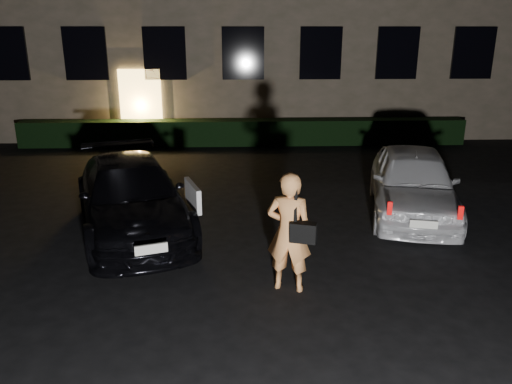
{
  "coord_description": "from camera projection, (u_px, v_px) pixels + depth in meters",
  "views": [
    {
      "loc": [
        -0.21,
        -6.29,
        3.72
      ],
      "look_at": [
        0.1,
        2.0,
        1.03
      ],
      "focal_mm": 35.0,
      "sensor_mm": 36.0,
      "label": 1
    }
  ],
  "objects": [
    {
      "name": "ground",
      "position": [
        254.0,
        304.0,
        7.13
      ],
      "size": [
        80.0,
        80.0,
        0.0
      ],
      "primitive_type": "plane",
      "color": "black",
      "rests_on": "ground"
    },
    {
      "name": "hedge",
      "position": [
        244.0,
        132.0,
        16.98
      ],
      "size": [
        15.0,
        0.7,
        0.85
      ],
      "primitive_type": "cube",
      "color": "black",
      "rests_on": "ground"
    },
    {
      "name": "sedan",
      "position": [
        131.0,
        196.0,
        9.63
      ],
      "size": [
        3.26,
        5.03,
        1.36
      ],
      "rotation": [
        0.0,
        0.0,
        0.32
      ],
      "color": "black",
      "rests_on": "ground"
    },
    {
      "name": "hatch",
      "position": [
        413.0,
        182.0,
        10.45
      ],
      "size": [
        2.56,
        4.4,
        1.41
      ],
      "rotation": [
        0.0,
        0.0,
        -0.23
      ],
      "color": "silver",
      "rests_on": "ground"
    },
    {
      "name": "man",
      "position": [
        290.0,
        232.0,
        7.28
      ],
      "size": [
        0.77,
        0.62,
        1.83
      ],
      "rotation": [
        0.0,
        0.0,
        2.86
      ],
      "color": "#D68A4B",
      "rests_on": "ground"
    }
  ]
}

